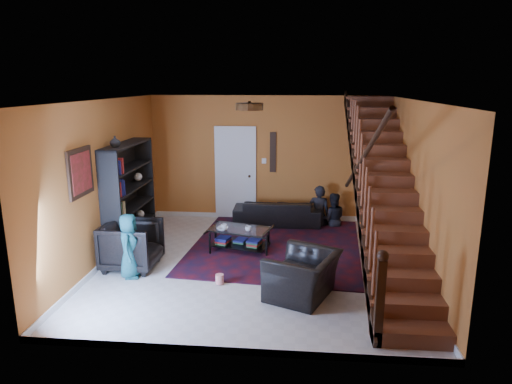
% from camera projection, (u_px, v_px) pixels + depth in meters
% --- Properties ---
extents(floor, '(5.50, 5.50, 0.00)m').
position_uv_depth(floor, '(255.00, 264.00, 7.95)').
color(floor, beige).
rests_on(floor, ground).
extents(room, '(5.50, 5.50, 5.50)m').
position_uv_depth(room, '(196.00, 234.00, 9.35)').
color(room, '#B36027').
rests_on(room, ground).
extents(staircase, '(0.95, 5.02, 3.18)m').
position_uv_depth(staircase, '(384.00, 188.00, 7.43)').
color(staircase, brown).
rests_on(staircase, floor).
extents(bookshelf, '(0.35, 1.80, 2.00)m').
position_uv_depth(bookshelf, '(130.00, 198.00, 8.52)').
color(bookshelf, black).
rests_on(bookshelf, floor).
extents(door, '(0.82, 0.05, 2.05)m').
position_uv_depth(door, '(236.00, 175.00, 10.41)').
color(door, silver).
rests_on(door, floor).
extents(framed_picture, '(0.04, 0.74, 0.74)m').
position_uv_depth(framed_picture, '(80.00, 172.00, 6.90)').
color(framed_picture, maroon).
rests_on(framed_picture, room).
extents(wall_hanging, '(0.14, 0.03, 0.90)m').
position_uv_depth(wall_hanging, '(273.00, 152.00, 10.21)').
color(wall_hanging, black).
rests_on(wall_hanging, room).
extents(ceiling_fixture, '(0.40, 0.40, 0.10)m').
position_uv_depth(ceiling_fixture, '(249.00, 107.00, 6.53)').
color(ceiling_fixture, '#3F2814').
rests_on(ceiling_fixture, room).
extents(rug, '(3.42, 3.83, 0.02)m').
position_uv_depth(rug, '(276.00, 245.00, 8.81)').
color(rug, '#440C14').
rests_on(rug, floor).
extents(sofa, '(1.91, 0.78, 0.56)m').
position_uv_depth(sofa, '(277.00, 212.00, 10.09)').
color(sofa, black).
rests_on(sofa, floor).
extents(armchair_left, '(0.92, 0.90, 0.81)m').
position_uv_depth(armchair_left, '(132.00, 245.00, 7.69)').
color(armchair_left, black).
rests_on(armchair_left, floor).
extents(armchair_right, '(1.23, 1.29, 0.67)m').
position_uv_depth(armchair_right, '(303.00, 275.00, 6.66)').
color(armchair_right, black).
rests_on(armchair_right, floor).
extents(person_adult_a, '(0.51, 0.35, 1.34)m').
position_uv_depth(person_adult_a, '(319.00, 215.00, 10.06)').
color(person_adult_a, black).
rests_on(person_adult_a, sofa).
extents(person_adult_b, '(0.60, 0.48, 1.18)m').
position_uv_depth(person_adult_b, '(332.00, 219.00, 10.06)').
color(person_adult_b, black).
rests_on(person_adult_b, sofa).
extents(person_child, '(0.40, 0.55, 1.06)m').
position_uv_depth(person_child, '(129.00, 246.00, 7.29)').
color(person_child, '#195F5F').
rests_on(person_child, armchair_left).
extents(coffee_table, '(1.23, 0.91, 0.42)m').
position_uv_depth(coffee_table, '(240.00, 238.00, 8.55)').
color(coffee_table, black).
rests_on(coffee_table, floor).
extents(cup_a, '(0.14, 0.14, 0.09)m').
position_uv_depth(cup_a, '(248.00, 229.00, 8.35)').
color(cup_a, '#999999').
rests_on(cup_a, coffee_table).
extents(cup_b, '(0.13, 0.13, 0.10)m').
position_uv_depth(cup_b, '(224.00, 227.00, 8.46)').
color(cup_b, '#999999').
rests_on(cup_b, coffee_table).
extents(bowl, '(0.25, 0.25, 0.05)m').
position_uv_depth(bowl, '(222.00, 229.00, 8.42)').
color(bowl, '#999999').
rests_on(bowl, coffee_table).
extents(vase, '(0.18, 0.18, 0.19)m').
position_uv_depth(vase, '(115.00, 141.00, 7.77)').
color(vase, '#999999').
rests_on(vase, bookshelf).
extents(popcorn_bucket, '(0.14, 0.14, 0.15)m').
position_uv_depth(popcorn_bucket, '(220.00, 279.00, 7.10)').
color(popcorn_bucket, red).
rests_on(popcorn_bucket, rug).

